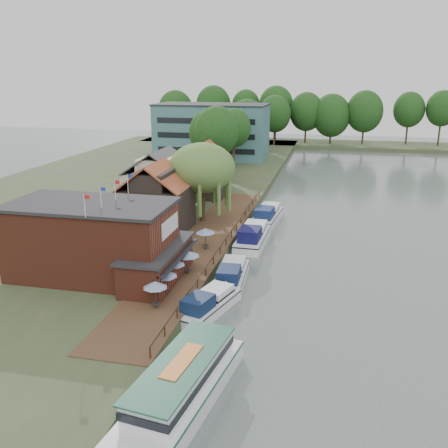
# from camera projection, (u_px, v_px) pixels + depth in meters

# --- Properties ---
(ground) EXTENTS (260.00, 260.00, 0.00)m
(ground) POSITION_uv_depth(u_px,v_px,m) (258.00, 295.00, 46.54)
(ground) COLOR #495454
(ground) RESTS_ON ground
(land_bank) EXTENTS (50.00, 140.00, 1.00)m
(land_bank) POSITION_uv_depth(u_px,v_px,m) (117.00, 191.00, 85.41)
(land_bank) COLOR #384728
(land_bank) RESTS_ON ground
(quay_deck) EXTENTS (6.00, 50.00, 0.10)m
(quay_deck) POSITION_uv_depth(u_px,v_px,m) (203.00, 244.00, 57.26)
(quay_deck) COLOR #47301E
(quay_deck) RESTS_ON land_bank
(quay_rail) EXTENTS (0.20, 49.00, 1.00)m
(quay_rail) POSITION_uv_depth(u_px,v_px,m) (227.00, 241.00, 57.03)
(quay_rail) COLOR black
(quay_rail) RESTS_ON land_bank
(pub) EXTENTS (20.00, 11.00, 7.30)m
(pub) POSITION_uv_depth(u_px,v_px,m) (111.00, 241.00, 47.22)
(pub) COLOR maroon
(pub) RESTS_ON land_bank
(hotel_block) EXTENTS (25.40, 12.40, 12.30)m
(hotel_block) POSITION_uv_depth(u_px,v_px,m) (212.00, 131.00, 114.45)
(hotel_block) COLOR #38666B
(hotel_block) RESTS_ON land_bank
(cottage_a) EXTENTS (8.60, 7.60, 8.50)m
(cottage_a) POSITION_uv_depth(u_px,v_px,m) (156.00, 197.00, 61.26)
(cottage_a) COLOR black
(cottage_a) RESTS_ON land_bank
(cottage_b) EXTENTS (9.60, 8.60, 8.50)m
(cottage_b) POSITION_uv_depth(u_px,v_px,m) (161.00, 180.00, 71.23)
(cottage_b) COLOR beige
(cottage_b) RESTS_ON land_bank
(cottage_c) EXTENTS (7.60, 7.60, 8.50)m
(cottage_c) POSITION_uv_depth(u_px,v_px,m) (204.00, 170.00, 78.78)
(cottage_c) COLOR black
(cottage_c) RESTS_ON land_bank
(willow) EXTENTS (8.60, 8.60, 10.43)m
(willow) POSITION_uv_depth(u_px,v_px,m) (202.00, 183.00, 64.69)
(willow) COLOR #476B2D
(willow) RESTS_ON land_bank
(umbrella_0) EXTENTS (2.06, 2.06, 2.38)m
(umbrella_0) POSITION_uv_depth(u_px,v_px,m) (156.00, 295.00, 41.27)
(umbrella_0) COLOR navy
(umbrella_0) RESTS_ON quay_deck
(umbrella_1) EXTENTS (2.25, 2.25, 2.38)m
(umbrella_1) POSITION_uv_depth(u_px,v_px,m) (165.00, 283.00, 43.56)
(umbrella_1) COLOR navy
(umbrella_1) RESTS_ON quay_deck
(umbrella_2) EXTENTS (2.11, 2.11, 2.38)m
(umbrella_2) POSITION_uv_depth(u_px,v_px,m) (174.00, 271.00, 46.12)
(umbrella_2) COLOR navy
(umbrella_2) RESTS_ON quay_deck
(umbrella_3) EXTENTS (2.41, 2.41, 2.38)m
(umbrella_3) POSITION_uv_depth(u_px,v_px,m) (187.00, 262.00, 48.36)
(umbrella_3) COLOR #1A4C91
(umbrella_3) RESTS_ON quay_deck
(umbrella_4) EXTENTS (2.18, 2.18, 2.38)m
(umbrella_4) POSITION_uv_depth(u_px,v_px,m) (205.00, 239.00, 55.28)
(umbrella_4) COLOR navy
(umbrella_4) RESTS_ON quay_deck
(cruiser_0) EXTENTS (5.29, 9.46, 2.15)m
(cruiser_0) POSITION_uv_depth(u_px,v_px,m) (208.00, 301.00, 42.85)
(cruiser_0) COLOR white
(cruiser_0) RESTS_ON ground
(cruiser_1) EXTENTS (3.56, 9.49, 2.24)m
(cruiser_1) POSITION_uv_depth(u_px,v_px,m) (232.00, 272.00, 48.95)
(cruiser_1) COLOR white
(cruiser_1) RESTS_ON ground
(cruiser_2) EXTENTS (3.58, 10.67, 2.60)m
(cruiser_2) POSITION_uv_depth(u_px,v_px,m) (253.00, 234.00, 60.05)
(cruiser_2) COLOR white
(cruiser_2) RESTS_ON ground
(cruiser_3) EXTENTS (4.00, 10.43, 2.49)m
(cruiser_3) POSITION_uv_depth(u_px,v_px,m) (267.00, 213.00, 69.15)
(cruiser_3) COLOR white
(cruiser_3) RESTS_ON ground
(tour_boat) EXTENTS (5.86, 14.49, 3.07)m
(tour_boat) POSITION_uv_depth(u_px,v_px,m) (178.00, 388.00, 30.27)
(tour_boat) COLOR silver
(tour_boat) RESTS_ON ground
(swan) EXTENTS (0.44, 0.44, 0.44)m
(swan) POSITION_uv_depth(u_px,v_px,m) (225.00, 347.00, 37.29)
(swan) COLOR white
(swan) RESTS_ON ground
(bank_tree_0) EXTENTS (7.61, 7.61, 13.59)m
(bank_tree_0) POSITION_uv_depth(u_px,v_px,m) (217.00, 145.00, 86.93)
(bank_tree_0) COLOR #143811
(bank_tree_0) RESTS_ON land_bank
(bank_tree_1) EXTENTS (7.22, 7.22, 12.46)m
(bank_tree_1) POSITION_uv_depth(u_px,v_px,m) (208.00, 144.00, 93.01)
(bank_tree_1) COLOR #143811
(bank_tree_1) RESTS_ON land_bank
(bank_tree_2) EXTENTS (6.94, 6.94, 12.07)m
(bank_tree_2) POSITION_uv_depth(u_px,v_px,m) (234.00, 138.00, 102.95)
(bank_tree_2) COLOR #143811
(bank_tree_2) RESTS_ON land_bank
(bank_tree_3) EXTENTS (8.84, 8.84, 12.94)m
(bank_tree_3) POSITION_uv_depth(u_px,v_px,m) (247.00, 126.00, 122.26)
(bank_tree_3) COLOR #143811
(bank_tree_3) RESTS_ON land_bank
(bank_tree_4) EXTENTS (7.30, 7.30, 12.27)m
(bank_tree_4) POSITION_uv_depth(u_px,v_px,m) (252.00, 125.00, 126.70)
(bank_tree_4) COLOR #143811
(bank_tree_4) RESTS_ON land_bank
(bank_tree_5) EXTENTS (8.67, 8.67, 13.29)m
(bank_tree_5) POSITION_uv_depth(u_px,v_px,m) (275.00, 120.00, 135.11)
(bank_tree_5) COLOR #143811
(bank_tree_5) RESTS_ON land_bank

